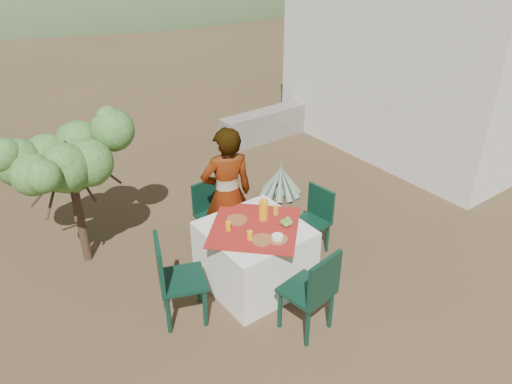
# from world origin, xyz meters

# --- Properties ---
(ground) EXTENTS (160.00, 160.00, 0.00)m
(ground) POSITION_xyz_m (0.00, 0.00, 0.00)
(ground) COLOR #3B2D1A
(ground) RESTS_ON ground
(table) EXTENTS (1.30, 1.30, 0.76)m
(table) POSITION_xyz_m (0.64, 0.25, 0.38)
(table) COLOR white
(table) RESTS_ON ground
(chair_far) EXTENTS (0.41, 0.41, 0.83)m
(chair_far) POSITION_xyz_m (0.68, 1.23, 0.46)
(chair_far) COLOR black
(chair_far) RESTS_ON ground
(chair_near) EXTENTS (0.51, 0.51, 0.97)m
(chair_near) POSITION_xyz_m (0.65, -0.70, 0.54)
(chair_near) COLOR black
(chair_near) RESTS_ON ground
(chair_left) EXTENTS (0.59, 0.59, 0.99)m
(chair_left) POSITION_xyz_m (-0.35, 0.27, 0.55)
(chair_left) COLOR black
(chair_left) RESTS_ON ground
(chair_right) EXTENTS (0.43, 0.43, 0.84)m
(chair_right) POSITION_xyz_m (1.61, 0.34, 0.47)
(chair_right) COLOR black
(chair_right) RESTS_ON ground
(person) EXTENTS (0.70, 0.56, 1.68)m
(person) POSITION_xyz_m (0.71, 0.89, 0.84)
(person) COLOR #8C6651
(person) RESTS_ON ground
(shrub_tree) EXTENTS (1.36, 1.34, 1.60)m
(shrub_tree) POSITION_xyz_m (-0.70, 1.87, 1.26)
(shrub_tree) COLOR #463023
(shrub_tree) RESTS_ON ground
(agave) EXTENTS (0.62, 0.62, 0.66)m
(agave) POSITION_xyz_m (2.13, 1.63, 0.22)
(agave) COLOR slate
(agave) RESTS_ON ground
(guesthouse) EXTENTS (3.20, 4.20, 3.00)m
(guesthouse) POSITION_xyz_m (5.60, 1.80, 1.50)
(guesthouse) COLOR beige
(guesthouse) RESTS_ON ground
(stone_wall) EXTENTS (2.60, 0.35, 0.55)m
(stone_wall) POSITION_xyz_m (3.60, 3.40, 0.28)
(stone_wall) COLOR gray
(stone_wall) RESTS_ON ground
(plate_far) EXTENTS (0.23, 0.23, 0.01)m
(plate_far) POSITION_xyz_m (0.56, 0.46, 0.77)
(plate_far) COLOR brown
(plate_far) RESTS_ON table
(plate_near) EXTENTS (0.23, 0.23, 0.01)m
(plate_near) POSITION_xyz_m (0.55, -0.00, 0.77)
(plate_near) COLOR brown
(plate_near) RESTS_ON table
(glass_far) EXTENTS (0.06, 0.06, 0.10)m
(glass_far) POSITION_xyz_m (0.38, 0.37, 0.81)
(glass_far) COLOR #F3A30F
(glass_far) RESTS_ON table
(glass_near) EXTENTS (0.06, 0.06, 0.10)m
(glass_near) POSITION_xyz_m (0.46, 0.09, 0.81)
(glass_near) COLOR #F3A30F
(glass_near) RESTS_ON table
(juice_pitcher) EXTENTS (0.10, 0.10, 0.23)m
(juice_pitcher) POSITION_xyz_m (0.81, 0.32, 0.88)
(juice_pitcher) COLOR #F3A30F
(juice_pitcher) RESTS_ON table
(bowl_plate) EXTENTS (0.22, 0.22, 0.01)m
(bowl_plate) POSITION_xyz_m (0.69, -0.08, 0.77)
(bowl_plate) COLOR brown
(bowl_plate) RESTS_ON table
(white_bowl) EXTENTS (0.12, 0.12, 0.04)m
(white_bowl) POSITION_xyz_m (0.69, -0.08, 0.80)
(white_bowl) COLOR white
(white_bowl) RESTS_ON bowl_plate
(jar_left) EXTENTS (0.07, 0.07, 0.10)m
(jar_left) POSITION_xyz_m (0.98, 0.32, 0.81)
(jar_left) COLOR orange
(jar_left) RESTS_ON table
(jar_right) EXTENTS (0.07, 0.07, 0.11)m
(jar_right) POSITION_xyz_m (0.96, 0.50, 0.82)
(jar_right) COLOR orange
(jar_right) RESTS_ON table
(napkin_holder) EXTENTS (0.08, 0.05, 0.10)m
(napkin_holder) POSITION_xyz_m (0.81, 0.32, 0.81)
(napkin_holder) COLOR white
(napkin_holder) RESTS_ON table
(fruit_cluster) EXTENTS (0.14, 0.13, 0.07)m
(fruit_cluster) POSITION_xyz_m (0.94, 0.07, 0.80)
(fruit_cluster) COLOR olive
(fruit_cluster) RESTS_ON table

